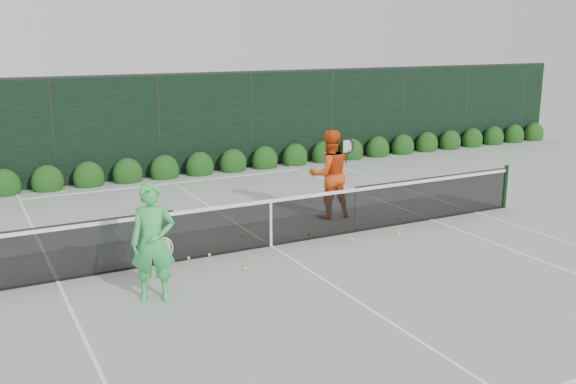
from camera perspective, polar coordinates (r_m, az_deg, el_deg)
ground at (r=12.98m, az=-1.53°, el=-4.84°), size 80.00×80.00×0.00m
tennis_net at (r=12.81m, az=-1.64°, el=-2.60°), size 12.90×0.10×1.07m
player_woman at (r=10.38m, az=-11.90°, el=-4.40°), size 0.81×0.66×1.91m
player_man at (r=14.78m, az=3.68°, el=1.59°), size 1.09×0.90×2.06m
court_lines at (r=12.98m, az=-1.53°, el=-4.81°), size 11.03×23.83×0.01m
windscreen_fence at (r=10.28m, az=5.10°, el=-1.09°), size 32.00×21.07×3.06m
hedge_row at (r=19.38m, az=-10.90°, el=1.89°), size 31.66×0.65×0.94m
tennis_balls at (r=12.92m, az=-0.68°, el=-4.76°), size 4.53×1.97×0.07m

